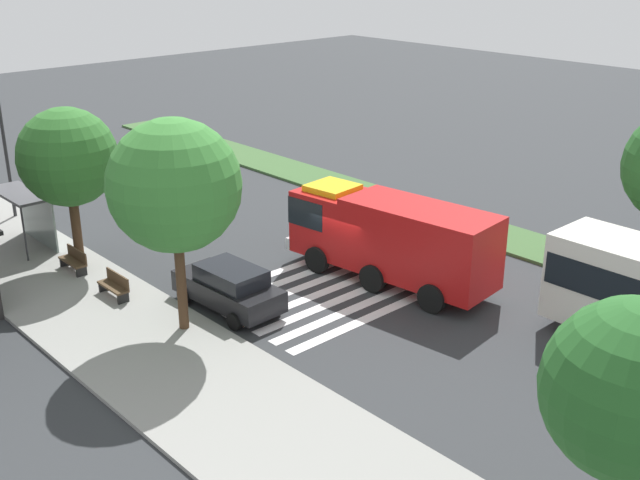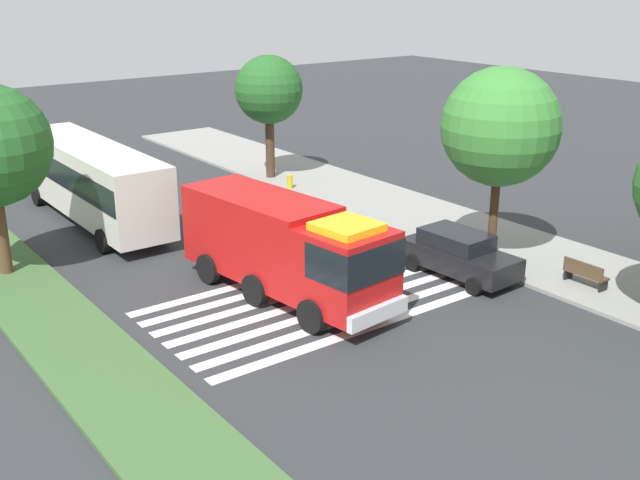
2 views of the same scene
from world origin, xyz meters
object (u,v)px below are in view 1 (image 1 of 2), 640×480
bus_stop_shelter (28,206)px  bench_near_shelter (74,260)px  bench_west_of_shelter (115,285)px  sidewalk_tree_center (68,158)px  fire_truck (386,234)px  sidewalk_tree_far_west (636,393)px  street_lamp (3,136)px  sidewalk_tree_west (174,186)px  parked_car_west (229,287)px

bus_stop_shelter → bench_near_shelter: (-4.00, -0.01, -1.30)m
bench_west_of_shelter → sidewalk_tree_center: (3.89, -0.51, 4.08)m
sidewalk_tree_center → fire_truck: bearing=-138.6°
sidewalk_tree_far_west → street_lamp: bearing=-0.7°
bus_stop_shelter → sidewalk_tree_far_west: size_ratio=0.54×
bench_near_shelter → sidewalk_tree_far_west: size_ratio=0.24×
bus_stop_shelter → street_lamp: street_lamp is taller
bus_stop_shelter → bench_near_shelter: bearing=-179.9°
street_lamp → sidewalk_tree_west: (-15.45, 0.40, 1.18)m
bench_near_shelter → street_lamp: size_ratio=0.24×
sidewalk_tree_west → bus_stop_shelter: bearing=2.6°
parked_car_west → bench_near_shelter: size_ratio=2.86×
bench_near_shelter → bench_west_of_shelter: 3.33m
bus_stop_shelter → bench_near_shelter: bus_stop_shelter is taller
bench_west_of_shelter → sidewalk_tree_west: bearing=-172.6°
bench_near_shelter → sidewalk_tree_center: bearing=-42.0°
fire_truck → bench_west_of_shelter: fire_truck is taller
bus_stop_shelter → sidewalk_tree_far_west: (-26.90, -0.51, 2.94)m
fire_truck → sidewalk_tree_far_west: size_ratio=1.38×
sidewalk_tree_far_west → parked_car_west: bearing=-7.8°
street_lamp → sidewalk_tree_far_west: bearing=179.3°
bench_west_of_shelter → sidewalk_tree_center: bearing=-7.4°
fire_truck → sidewalk_tree_far_west: sidewalk_tree_far_west is taller
parked_car_west → sidewalk_tree_far_west: (-16.02, 2.20, 3.94)m
bus_stop_shelter → sidewalk_tree_center: sidewalk_tree_center is taller
fire_truck → parked_car_west: fire_truck is taller
street_lamp → sidewalk_tree_far_west: 31.14m
bench_west_of_shelter → sidewalk_tree_far_west: (-19.57, -0.51, 4.23)m
parked_car_west → sidewalk_tree_center: bearing=14.0°
bench_near_shelter → sidewalk_tree_far_west: (-22.90, -0.51, 4.23)m
fire_truck → bench_west_of_shelter: 10.57m
fire_truck → street_lamp: size_ratio=1.33×
fire_truck → bench_west_of_shelter: bearing=51.5°
bus_stop_shelter → sidewalk_tree_center: 4.45m
fire_truck → bench_west_of_shelter: (5.59, 8.87, -1.34)m
fire_truck → sidewalk_tree_far_west: bearing=142.8°
parked_car_west → sidewalk_tree_center: size_ratio=0.70×
bus_stop_shelter → sidewalk_tree_far_west: 27.06m
street_lamp → sidewalk_tree_west: sidewalk_tree_west is taller
parked_car_west → bench_near_shelter: parked_car_west is taller
bench_near_shelter → fire_truck: bearing=-135.1°
fire_truck → street_lamp: bearing=18.6°
bus_stop_shelter → sidewalk_tree_west: bearing=-177.4°
street_lamp → sidewalk_tree_center: (-7.66, 0.40, 0.57)m
bus_stop_shelter → sidewalk_tree_center: size_ratio=0.54×
bus_stop_shelter → street_lamp: size_ratio=0.52×
bus_stop_shelter → sidewalk_tree_west: 11.74m
fire_truck → sidewalk_tree_west: size_ratio=1.23×
parked_car_west → sidewalk_tree_far_west: 16.65m
bus_stop_shelter → street_lamp: 4.86m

